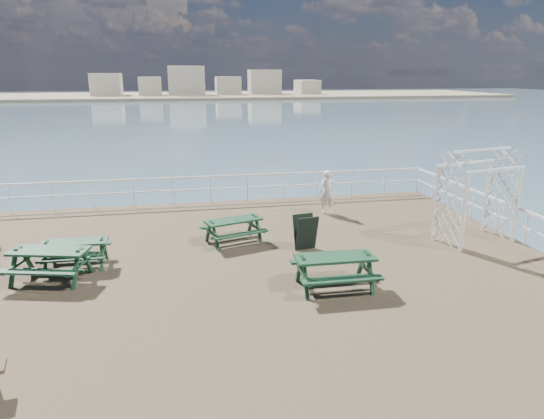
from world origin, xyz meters
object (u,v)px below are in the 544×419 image
at_px(person, 328,192).
at_px(trellis_arbor, 477,201).
at_px(picnic_table_c, 234,226).
at_px(picnic_table_d, 50,258).
at_px(picnic_table_e, 335,265).
at_px(picnic_table_b, 75,248).

bearing_deg(person, trellis_arbor, -41.96).
distance_m(picnic_table_c, picnic_table_d, 5.16).
bearing_deg(picnic_table_c, person, 16.33).
bearing_deg(picnic_table_c, trellis_arbor, -27.08).
xyz_separation_m(picnic_table_d, trellis_arbor, (12.04, 0.68, 0.68)).
bearing_deg(picnic_table_c, picnic_table_e, -79.02).
height_order(picnic_table_e, person, person).
height_order(picnic_table_d, picnic_table_e, picnic_table_e).
bearing_deg(trellis_arbor, person, 120.07).
distance_m(picnic_table_b, person, 8.87).
relative_size(picnic_table_b, trellis_arbor, 0.59).
distance_m(picnic_table_d, picnic_table_e, 7.01).
relative_size(picnic_table_c, trellis_arbor, 0.71).
bearing_deg(picnic_table_b, trellis_arbor, -0.06).
bearing_deg(trellis_arbor, picnic_table_b, 166.26).
bearing_deg(picnic_table_b, picnic_table_e, -21.62).
xyz_separation_m(picnic_table_b, trellis_arbor, (11.61, -0.14, 0.74)).
distance_m(picnic_table_b, trellis_arbor, 11.63).
relative_size(trellis_arbor, person, 1.78).
distance_m(picnic_table_c, trellis_arbor, 7.40).
relative_size(picnic_table_d, person, 1.38).
bearing_deg(trellis_arbor, picnic_table_c, 157.18).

